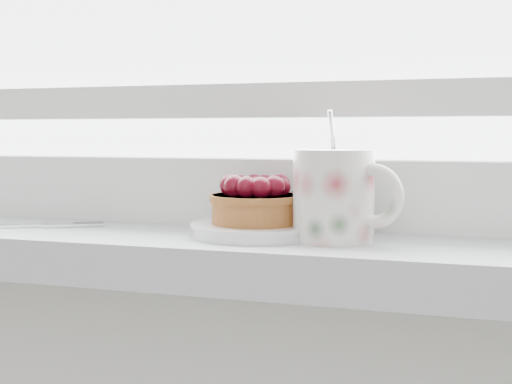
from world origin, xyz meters
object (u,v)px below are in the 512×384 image
at_px(fork, 5,226).
at_px(saucer, 256,230).
at_px(raspberry_tart, 256,201).
at_px(floral_mug, 336,194).

bearing_deg(fork, saucer, 5.99).
distance_m(raspberry_tart, fork, 0.26).
bearing_deg(floral_mug, raspberry_tart, 174.37).
xyz_separation_m(raspberry_tart, fork, (-0.26, -0.03, -0.03)).
height_order(saucer, raspberry_tart, raspberry_tart).
relative_size(saucer, floral_mug, 1.05).
distance_m(saucer, floral_mug, 0.09).
xyz_separation_m(raspberry_tart, floral_mug, (0.08, -0.01, 0.01)).
height_order(saucer, fork, saucer).
bearing_deg(floral_mug, fork, -176.66).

